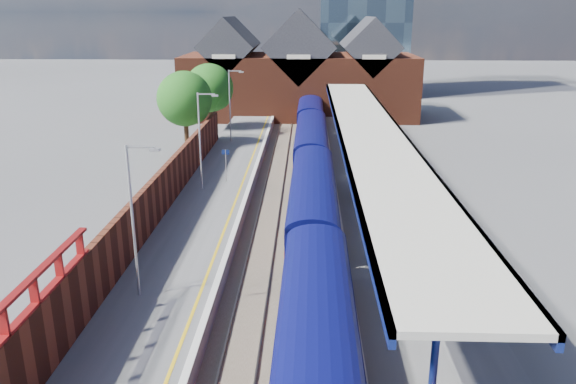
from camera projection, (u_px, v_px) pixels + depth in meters
The scene contains 21 objects.
ground at pixel (294, 173), 48.55m from camera, with size 240.00×240.00×0.00m, color #5B5B5E.
ballast_bed at pixel (291, 212), 39.03m from camera, with size 6.00×76.00×0.06m, color #473D33.
rails at pixel (291, 211), 39.00m from camera, with size 4.51×76.00×0.14m.
left_platform at pixel (212, 205), 39.06m from camera, with size 5.00×76.00×1.00m, color #565659.
right_platform at pixel (377, 207), 38.69m from camera, with size 6.00×76.00×1.00m, color #565659.
coping_left at pixel (245, 198), 38.82m from camera, with size 0.30×76.00×0.05m, color silver.
coping_right at pixel (336, 199), 38.62m from camera, with size 0.30×76.00×0.05m, color silver.
yellow_line at pixel (237, 198), 38.85m from camera, with size 0.14×76.00×0.01m, color yellow.
train at pixel (312, 164), 43.18m from camera, with size 2.97×65.93×3.45m.
canopy at pixel (370, 133), 39.11m from camera, with size 4.50×52.00×4.48m.
lamp_post_b at pixel (135, 212), 24.39m from camera, with size 1.48×0.18×7.00m.
lamp_post_c at pixel (202, 135), 39.62m from camera, with size 1.48×0.18×7.00m.
lamp_post_d at pixel (231, 101), 54.84m from camera, with size 1.48×0.18×7.00m.
platform_sign at pixel (226, 160), 42.18m from camera, with size 0.55×0.08×2.50m.
brick_wall at pixel (147, 209), 32.40m from camera, with size 0.35×50.00×3.86m.
station_building at pixel (299, 75), 73.52m from camera, with size 30.00×12.12×13.78m.
tree_near at pixel (186, 100), 52.87m from camera, with size 5.20×5.20×8.10m.
tree_far at pixel (211, 89), 60.45m from camera, with size 5.20×5.20×8.10m.
parked_car_silver at pixel (424, 208), 34.80m from camera, with size 1.49×4.27×1.41m, color silver.
parked_car_dark at pixel (414, 257), 28.21m from camera, with size 1.60×3.93×1.14m, color black.
parked_car_blue at pixel (386, 190), 38.51m from camera, with size 2.17×4.70×1.31m, color navy.
Camera 1 is at (1.07, -16.71, 13.31)m, focal length 35.00 mm.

